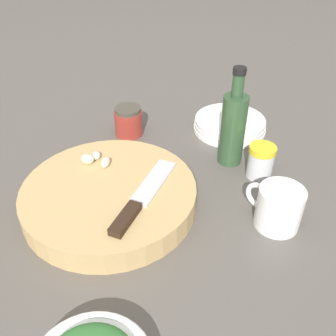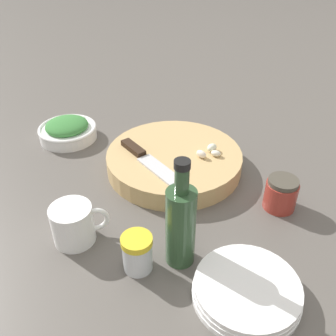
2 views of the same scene
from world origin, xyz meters
name	(u,v)px [view 2 (image 2 of 2)]	position (x,y,z in m)	size (l,w,h in m)	color
ground_plane	(147,193)	(0.00, 0.00, 0.00)	(5.00, 5.00, 0.00)	#56514C
cutting_board	(174,160)	(0.05, -0.10, 0.02)	(0.31, 0.31, 0.04)	tan
chef_knife	(146,159)	(0.05, -0.03, 0.05)	(0.21, 0.05, 0.01)	black
garlic_cloves	(210,151)	(0.00, -0.16, 0.05)	(0.05, 0.06, 0.02)	silver
herb_bowl	(68,130)	(0.31, 0.07, 0.02)	(0.15, 0.15, 0.05)	white
spice_jar	(137,253)	(-0.17, 0.11, 0.04)	(0.05, 0.05, 0.07)	silver
coffee_mug	(74,224)	(-0.05, 0.18, 0.04)	(0.08, 0.10, 0.07)	white
plate_stack	(247,290)	(-0.31, -0.01, 0.01)	(0.17, 0.17, 0.03)	white
honey_jar	(281,194)	(-0.18, -0.21, 0.03)	(0.07, 0.07, 0.07)	#9E3328
oil_bottle	(181,224)	(-0.19, 0.04, 0.08)	(0.05, 0.05, 0.21)	#2D4C2D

